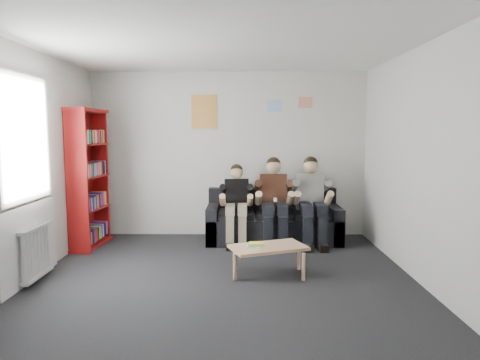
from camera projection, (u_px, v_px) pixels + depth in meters
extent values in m
plane|color=black|center=(222.00, 288.00, 4.74)|extent=(5.00, 5.00, 0.00)
plane|color=white|center=(221.00, 37.00, 4.44)|extent=(5.00, 5.00, 0.00)
plane|color=silver|center=(229.00, 154.00, 7.08)|extent=(4.50, 0.00, 4.50)
plane|color=silver|center=(196.00, 208.00, 2.11)|extent=(4.50, 0.00, 4.50)
plane|color=silver|center=(13.00, 167.00, 4.61)|extent=(0.00, 5.00, 5.00)
plane|color=silver|center=(431.00, 167.00, 4.58)|extent=(0.00, 5.00, 5.00)
cube|color=black|center=(273.00, 229.00, 6.77)|extent=(2.08, 0.85, 0.40)
cube|color=black|center=(272.00, 200.00, 7.05)|extent=(2.08, 0.19, 0.41)
cube|color=black|center=(213.00, 223.00, 6.76)|extent=(0.17, 0.85, 0.57)
cube|color=black|center=(333.00, 223.00, 6.75)|extent=(0.17, 0.85, 0.57)
cube|color=black|center=(274.00, 214.00, 6.67)|extent=(1.74, 0.59, 0.09)
cube|color=maroon|center=(89.00, 178.00, 6.38)|extent=(0.31, 0.93, 2.06)
cube|color=tan|center=(268.00, 247.00, 5.15)|extent=(0.89, 0.49, 0.04)
cylinder|color=tan|center=(235.00, 267.00, 4.97)|extent=(0.04, 0.04, 0.32)
cylinder|color=tan|center=(303.00, 267.00, 4.97)|extent=(0.04, 0.04, 0.32)
cylinder|color=tan|center=(235.00, 257.00, 5.37)|extent=(0.04, 0.04, 0.32)
cylinder|color=tan|center=(299.00, 257.00, 5.37)|extent=(0.04, 0.04, 0.32)
cube|color=white|center=(254.00, 246.00, 5.10)|extent=(0.17, 0.12, 0.01)
cube|color=green|center=(255.00, 245.00, 5.13)|extent=(0.17, 0.12, 0.01)
cube|color=yellow|center=(256.00, 243.00, 5.15)|extent=(0.17, 0.12, 0.01)
cube|color=black|center=(237.00, 194.00, 6.75)|extent=(0.37, 0.27, 0.52)
sphere|color=tan|center=(237.00, 172.00, 6.68)|extent=(0.20, 0.20, 0.20)
sphere|color=black|center=(237.00, 170.00, 6.69)|extent=(0.19, 0.19, 0.19)
cube|color=gray|center=(236.00, 209.00, 6.50)|extent=(0.33, 0.42, 0.14)
cube|color=gray|center=(236.00, 232.00, 6.34)|extent=(0.31, 0.13, 0.49)
cube|color=black|center=(236.00, 246.00, 6.30)|extent=(0.31, 0.24, 0.09)
cube|color=#50271A|center=(273.00, 192.00, 6.76)|extent=(0.42, 0.31, 0.59)
sphere|color=tan|center=(274.00, 167.00, 6.67)|extent=(0.23, 0.23, 0.23)
sphere|color=black|center=(274.00, 164.00, 6.68)|extent=(0.22, 0.22, 0.22)
cube|color=black|center=(275.00, 209.00, 6.47)|extent=(0.38, 0.48, 0.16)
cube|color=black|center=(275.00, 233.00, 6.27)|extent=(0.36, 0.15, 0.49)
cube|color=black|center=(276.00, 247.00, 6.23)|extent=(0.36, 0.27, 0.11)
cube|color=white|center=(275.00, 200.00, 6.35)|extent=(0.04, 0.15, 0.04)
cube|color=silver|center=(310.00, 192.00, 6.75)|extent=(0.43, 0.31, 0.60)
sphere|color=tan|center=(311.00, 166.00, 6.67)|extent=(0.23, 0.23, 0.23)
sphere|color=black|center=(311.00, 164.00, 6.68)|extent=(0.22, 0.22, 0.22)
cube|color=black|center=(313.00, 209.00, 6.46)|extent=(0.38, 0.49, 0.16)
cube|color=black|center=(315.00, 233.00, 6.26)|extent=(0.36, 0.15, 0.49)
cube|color=black|center=(315.00, 247.00, 6.22)|extent=(0.36, 0.28, 0.11)
cylinder|color=silver|center=(24.00, 259.00, 4.64)|extent=(0.06, 0.06, 0.60)
cylinder|color=silver|center=(27.00, 257.00, 4.72)|extent=(0.06, 0.06, 0.60)
cylinder|color=silver|center=(31.00, 255.00, 4.80)|extent=(0.06, 0.06, 0.60)
cylinder|color=silver|center=(34.00, 253.00, 4.88)|extent=(0.06, 0.06, 0.60)
cylinder|color=silver|center=(38.00, 251.00, 4.96)|extent=(0.06, 0.06, 0.60)
cylinder|color=silver|center=(41.00, 249.00, 5.04)|extent=(0.06, 0.06, 0.60)
cylinder|color=silver|center=(44.00, 247.00, 5.12)|extent=(0.06, 0.06, 0.60)
cylinder|color=silver|center=(47.00, 245.00, 5.19)|extent=(0.06, 0.06, 0.60)
cube|color=silver|center=(37.00, 275.00, 4.95)|extent=(0.10, 0.64, 0.04)
cube|color=silver|center=(35.00, 228.00, 4.89)|extent=(0.10, 0.64, 0.04)
cube|color=white|center=(23.00, 138.00, 4.77)|extent=(0.02, 1.00, 1.30)
cube|color=silver|center=(20.00, 76.00, 4.69)|extent=(0.05, 1.12, 0.06)
cube|color=silver|center=(27.00, 199.00, 4.85)|extent=(0.05, 1.12, 0.06)
cube|color=silver|center=(30.00, 243.00, 4.91)|extent=(0.03, 1.30, 0.90)
cube|color=gold|center=(204.00, 112.00, 6.99)|extent=(0.42, 0.01, 0.55)
cube|color=#4393E4|center=(275.00, 106.00, 6.97)|extent=(0.25, 0.01, 0.20)
cube|color=#BD3B96|center=(305.00, 102.00, 6.96)|extent=(0.22, 0.01, 0.18)
cube|color=silver|center=(168.00, 99.00, 6.97)|extent=(0.20, 0.01, 0.14)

